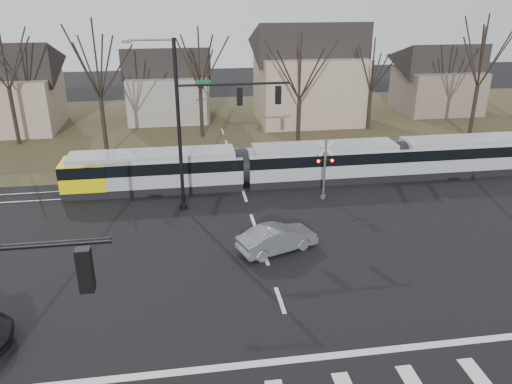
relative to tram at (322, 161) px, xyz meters
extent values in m
plane|color=black|center=(-5.76, -16.00, -1.44)|extent=(140.00, 140.00, 0.00)
cube|color=#38331E|center=(-5.76, 16.00, -1.44)|extent=(140.00, 28.00, 0.01)
cube|color=silver|center=(0.24, -20.00, -1.44)|extent=(0.60, 2.60, 0.01)
cube|color=silver|center=(-5.76, -17.80, -1.44)|extent=(28.00, 0.35, 0.01)
cube|color=silver|center=(-5.76, -14.00, -1.44)|extent=(0.18, 2.00, 0.01)
cube|color=silver|center=(-5.76, -10.00, -1.44)|extent=(0.18, 2.00, 0.01)
cube|color=silver|center=(-5.76, -6.00, -1.44)|extent=(0.18, 2.00, 0.01)
cube|color=silver|center=(-5.76, -2.00, -1.44)|extent=(0.18, 2.00, 0.01)
cube|color=silver|center=(-5.76, 2.00, -1.44)|extent=(0.18, 2.00, 0.01)
cube|color=silver|center=(-5.76, 6.00, -1.44)|extent=(0.18, 2.00, 0.01)
cube|color=silver|center=(-5.76, 10.00, -1.44)|extent=(0.18, 2.00, 0.01)
cube|color=silver|center=(-5.76, 14.00, -1.44)|extent=(0.18, 2.00, 0.01)
cube|color=#59595E|center=(-5.76, -0.90, -1.41)|extent=(90.00, 0.12, 0.06)
cube|color=#59595E|center=(-5.76, 0.50, -1.41)|extent=(90.00, 0.12, 0.06)
cube|color=gray|center=(-11.62, 0.00, -0.12)|extent=(11.78, 2.54, 2.65)
cube|color=black|center=(-11.62, 0.00, 0.42)|extent=(11.80, 2.57, 0.77)
cube|color=yellow|center=(-16.06, 0.00, -0.04)|extent=(2.90, 2.59, 1.77)
cube|color=gray|center=(0.16, 0.00, -0.12)|extent=(10.87, 2.54, 2.65)
cube|color=black|center=(0.16, 0.00, 0.42)|extent=(10.89, 2.57, 0.77)
cube|color=gray|center=(11.49, 0.00, -0.12)|extent=(11.78, 2.54, 2.65)
cube|color=black|center=(11.49, 0.00, 0.42)|extent=(11.80, 2.57, 0.77)
imported|color=#5B5D64|center=(-5.03, -9.55, -0.74)|extent=(4.24, 5.20, 1.39)
cube|color=black|center=(-11.91, -22.00, 5.46)|extent=(0.32, 0.32, 1.05)
sphere|color=#FF0C07|center=(-11.91, -22.00, 5.79)|extent=(0.22, 0.22, 0.22)
cylinder|color=black|center=(-9.76, -3.50, 3.66)|extent=(0.22, 0.22, 10.20)
cylinder|color=black|center=(-9.76, -3.50, -1.29)|extent=(0.44, 0.44, 0.30)
cylinder|color=black|center=(-6.51, -3.50, 6.16)|extent=(6.50, 0.14, 0.14)
cube|color=#0C5926|center=(-8.26, -3.50, 6.31)|extent=(0.90, 0.03, 0.22)
cube|color=black|center=(-6.18, -3.50, 5.46)|extent=(0.32, 0.32, 1.05)
sphere|color=#FF0C07|center=(-6.18, -3.50, 5.79)|extent=(0.22, 0.22, 0.22)
cube|color=black|center=(-3.91, -3.50, 5.46)|extent=(0.32, 0.32, 1.05)
sphere|color=#FF0C07|center=(-3.91, -3.50, 5.79)|extent=(0.22, 0.22, 0.22)
cube|color=#59595B|center=(-12.26, -3.50, 8.58)|extent=(0.55, 0.22, 0.14)
cylinder|color=#59595B|center=(-0.76, -3.20, 0.56)|extent=(0.14, 0.14, 4.00)
cylinder|color=#59595B|center=(-0.76, -3.20, -1.34)|extent=(0.36, 0.36, 0.20)
cube|color=silver|center=(-0.76, -3.20, 1.96)|extent=(0.95, 0.04, 0.95)
cube|color=silver|center=(-0.76, -3.20, 1.96)|extent=(0.95, 0.04, 0.95)
cube|color=black|center=(-0.76, -3.20, 1.16)|extent=(1.00, 0.10, 0.12)
sphere|color=#FF0C07|center=(-1.21, -3.28, 1.16)|extent=(0.18, 0.18, 0.18)
sphere|color=#FF0C07|center=(-0.31, -3.28, 1.16)|extent=(0.18, 0.18, 0.18)
cube|color=gray|center=(-25.76, 18.00, 1.06)|extent=(9.00, 8.00, 5.00)
cube|color=gray|center=(-10.76, 20.00, 0.81)|extent=(8.00, 7.00, 4.50)
cube|color=gray|center=(3.24, 17.00, 1.81)|extent=(10.00, 8.00, 6.50)
cube|color=#69574D|center=(18.24, 19.00, 0.81)|extent=(8.00, 7.00, 4.50)
camera|label=1|loc=(-9.60, -32.07, 11.29)|focal=35.00mm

